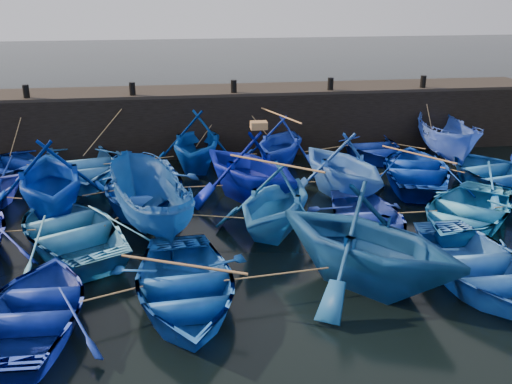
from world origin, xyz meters
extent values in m
plane|color=black|center=(0.00, 0.00, 0.00)|extent=(120.00, 120.00, 0.00)
cube|color=black|center=(0.00, 10.50, 1.25)|extent=(26.00, 2.50, 2.50)
cube|color=black|center=(0.00, 10.50, 2.56)|extent=(26.00, 2.50, 0.12)
cylinder|color=black|center=(-8.00, 9.60, 2.87)|extent=(0.24, 0.24, 0.50)
cylinder|color=black|center=(-4.00, 9.60, 2.87)|extent=(0.24, 0.24, 0.50)
cylinder|color=black|center=(0.00, 9.60, 2.87)|extent=(0.24, 0.24, 0.50)
cylinder|color=black|center=(4.00, 9.60, 2.87)|extent=(0.24, 0.24, 0.50)
cylinder|color=black|center=(8.00, 9.60, 2.87)|extent=(0.24, 0.24, 0.50)
imported|color=navy|center=(-8.73, 7.58, 0.51)|extent=(5.82, 6.07, 1.02)
imported|color=#2661B1|center=(-5.96, 7.26, 0.57)|extent=(5.08, 6.25, 1.14)
imported|color=navy|center=(-1.61, 7.90, 1.14)|extent=(4.38, 4.87, 2.27)
imported|color=#1636CF|center=(1.59, 7.76, 1.01)|extent=(4.62, 4.87, 2.01)
imported|color=navy|center=(5.52, 8.51, 0.47)|extent=(3.44, 4.65, 0.93)
imported|color=blue|center=(8.34, 7.52, 0.91)|extent=(2.31, 4.89, 1.83)
imported|color=#002994|center=(-6.28, 4.03, 1.24)|extent=(5.07, 5.55, 2.49)
imported|color=blue|center=(-3.52, 4.37, 0.56)|extent=(4.00, 5.50, 1.12)
imported|color=#000D87|center=(-0.05, 4.36, 1.21)|extent=(5.75, 5.97, 2.41)
imported|color=blue|center=(3.07, 4.28, 1.14)|extent=(4.90, 5.28, 2.28)
imported|color=navy|center=(6.10, 5.21, 0.52)|extent=(4.91, 5.84, 1.04)
imported|color=#1656A0|center=(8.77, 4.07, 0.55)|extent=(4.82, 5.99, 1.11)
imported|color=#2C70B4|center=(-5.34, 1.55, 0.52)|extent=(5.55, 6.15, 1.05)
imported|color=navy|center=(-3.22, 2.08, 0.95)|extent=(3.18, 5.23, 1.90)
imported|color=blue|center=(0.32, 1.56, 1.05)|extent=(5.02, 5.20, 2.10)
imported|color=#1D35A5|center=(2.99, 1.30, 0.44)|extent=(3.13, 4.30, 0.88)
imported|color=#1B6AAF|center=(5.97, 1.28, 0.50)|extent=(5.85, 5.91, 1.01)
imported|color=navy|center=(-5.43, -2.41, 0.45)|extent=(3.31, 4.50, 0.91)
imported|color=#0C408F|center=(-2.35, -1.94, 0.50)|extent=(3.69, 4.97, 0.99)
imported|color=navy|center=(1.92, -1.67, 1.28)|extent=(6.34, 6.40, 2.55)
imported|color=blue|center=(4.64, -1.89, 0.49)|extent=(3.41, 4.75, 0.98)
cube|color=olive|center=(0.25, 4.36, 2.53)|extent=(0.53, 0.40, 0.23)
cylinder|color=tan|center=(-7.34, 7.42, 0.55)|extent=(0.98, 0.36, 0.04)
cylinder|color=tan|center=(-3.79, 7.58, 0.55)|extent=(2.55, 0.68, 0.04)
cylinder|color=tan|center=(-0.01, 7.83, 0.55)|extent=(1.41, 0.18, 0.04)
cylinder|color=tan|center=(3.55, 8.13, 0.55)|extent=(2.14, 0.79, 0.04)
cylinder|color=tan|center=(6.93, 8.02, 0.55)|extent=(1.05, 1.01, 0.04)
cylinder|color=tan|center=(-7.67, 4.21, 0.55)|extent=(1.01, 0.39, 0.04)
cylinder|color=tan|center=(-4.90, 4.20, 0.55)|extent=(0.97, 0.38, 0.04)
cylinder|color=tan|center=(-1.78, 4.37, 0.55)|extent=(1.68, 0.05, 0.04)
cylinder|color=tan|center=(1.51, 4.32, 0.55)|extent=(1.32, 0.11, 0.04)
cylinder|color=tan|center=(4.58, 4.74, 0.55)|extent=(1.25, 0.95, 0.04)
cylinder|color=tan|center=(7.44, 4.64, 0.55)|extent=(0.90, 1.15, 0.04)
cylinder|color=tan|center=(-6.80, 1.54, 0.55)|extent=(1.12, 0.05, 0.04)
cylinder|color=tan|center=(-4.28, 1.81, 0.55)|extent=(0.35, 0.55, 0.04)
cylinder|color=tan|center=(-1.45, 1.82, 0.55)|extent=(1.75, 0.56, 0.04)
cylinder|color=tan|center=(1.65, 1.43, 0.55)|extent=(0.88, 0.29, 0.04)
cylinder|color=tan|center=(4.48, 1.29, 0.55)|extent=(1.19, 0.05, 0.04)
cylinder|color=tan|center=(7.39, 1.38, 0.55)|extent=(1.05, 0.22, 0.04)
cylinder|color=tan|center=(-3.89, -2.18, 0.55)|extent=(1.29, 0.51, 0.04)
cylinder|color=tan|center=(-0.21, -1.81, 0.55)|extent=(2.48, 0.30, 0.04)
cylinder|color=tan|center=(3.28, -1.78, 0.55)|extent=(0.92, 0.25, 0.04)
cylinder|color=tan|center=(-8.36, 9.14, 1.58)|extent=(0.78, 0.77, 2.09)
cylinder|color=tan|center=(-4.98, 8.98, 1.58)|extent=(2.00, 1.09, 2.10)
cylinder|color=tan|center=(-0.81, 9.30, 1.58)|extent=(1.65, 0.44, 2.09)
cylinder|color=tan|center=(0.79, 9.23, 1.58)|extent=(1.63, 0.58, 2.09)
cylinder|color=tan|center=(4.76, 9.61, 1.58)|extent=(1.55, 0.25, 2.09)
cylinder|color=tan|center=(8.17, 9.11, 1.58)|extent=(0.39, 0.82, 2.08)
cylinder|color=#99724C|center=(1.59, 7.76, 2.04)|extent=(1.08, 2.84, 0.06)
cylinder|color=#99724C|center=(6.10, 5.21, 1.07)|extent=(1.77, 2.49, 0.06)
cylinder|color=#99724C|center=(0.32, 1.56, 2.13)|extent=(2.34, 1.97, 0.06)
cylinder|color=#99724C|center=(-2.35, -1.94, 1.02)|extent=(2.74, 1.32, 0.06)
camera|label=1|loc=(-2.32, -13.20, 6.89)|focal=40.00mm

